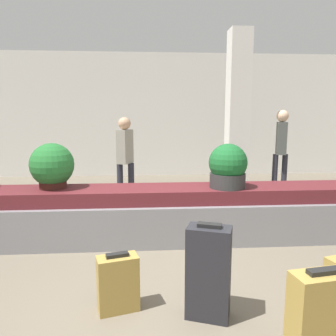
# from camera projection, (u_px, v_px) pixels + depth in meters

# --- Properties ---
(ground_plane) EXTENTS (18.00, 18.00, 0.00)m
(ground_plane) POSITION_uv_depth(u_px,v_px,m) (181.00, 307.00, 2.77)
(ground_plane) COLOR #6B6051
(back_wall) EXTENTS (18.00, 0.06, 3.20)m
(back_wall) POSITION_uv_depth(u_px,v_px,m) (155.00, 115.00, 8.63)
(back_wall) COLOR silver
(back_wall) RESTS_ON ground_plane
(carousel) EXTENTS (7.77, 0.77, 0.69)m
(carousel) POSITION_uv_depth(u_px,v_px,m) (168.00, 214.00, 4.26)
(carousel) COLOR gray
(carousel) RESTS_ON ground_plane
(pillar) EXTENTS (0.40, 0.40, 3.20)m
(pillar) POSITION_uv_depth(u_px,v_px,m) (237.00, 115.00, 6.35)
(pillar) COLOR silver
(pillar) RESTS_ON ground_plane
(suitcase_0) EXTENTS (0.42, 0.24, 0.68)m
(suitcase_0) POSITION_uv_depth(u_px,v_px,m) (320.00, 321.00, 2.05)
(suitcase_0) COLOR #A3843D
(suitcase_0) RESTS_ON ground_plane
(suitcase_1) EXTENTS (0.39, 0.30, 0.78)m
(suitcase_1) POSITION_uv_depth(u_px,v_px,m) (208.00, 272.00, 2.58)
(suitcase_1) COLOR #232328
(suitcase_1) RESTS_ON ground_plane
(suitcase_3) EXTENTS (0.36, 0.25, 0.50)m
(suitcase_3) POSITION_uv_depth(u_px,v_px,m) (118.00, 283.00, 2.70)
(suitcase_3) COLOR #A3843D
(suitcase_3) RESTS_ON ground_plane
(potted_plant_1) EXTENTS (0.55, 0.55, 0.57)m
(potted_plant_1) POSITION_uv_depth(u_px,v_px,m) (52.00, 166.00, 4.11)
(potted_plant_1) COLOR #381914
(potted_plant_1) RESTS_ON carousel
(potted_plant_2) EXTENTS (0.49, 0.49, 0.56)m
(potted_plant_2) POSITION_uv_depth(u_px,v_px,m) (228.00, 167.00, 4.14)
(potted_plant_2) COLOR #2D2D2D
(potted_plant_2) RESTS_ON carousel
(traveler_0) EXTENTS (0.31, 0.37, 1.57)m
(traveler_0) POSITION_uv_depth(u_px,v_px,m) (125.00, 154.00, 5.84)
(traveler_0) COLOR #282833
(traveler_0) RESTS_ON ground_plane
(traveler_1) EXTENTS (0.31, 0.36, 1.71)m
(traveler_1) POSITION_uv_depth(u_px,v_px,m) (281.00, 144.00, 6.62)
(traveler_1) COLOR #282833
(traveler_1) RESTS_ON ground_plane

